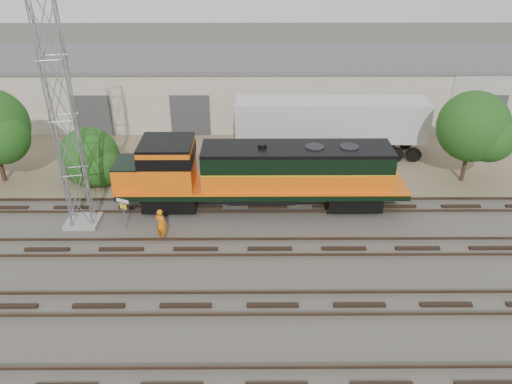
{
  "coord_description": "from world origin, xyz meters",
  "views": [
    {
      "loc": [
        -0.86,
        -20.64,
        15.61
      ],
      "look_at": [
        -0.73,
        4.0,
        2.2
      ],
      "focal_mm": 35.0,
      "sensor_mm": 36.0,
      "label": 1
    }
  ],
  "objects_px": {
    "semi_trailer": "(335,121)",
    "signal_tower": "(64,122)",
    "locomotive": "(257,173)"
  },
  "relations": [
    {
      "from": "semi_trailer",
      "to": "signal_tower",
      "type": "bearing_deg",
      "value": -148.08
    },
    {
      "from": "locomotive",
      "to": "signal_tower",
      "type": "relative_size",
      "value": 1.35
    },
    {
      "from": "signal_tower",
      "to": "semi_trailer",
      "type": "relative_size",
      "value": 0.92
    },
    {
      "from": "locomotive",
      "to": "semi_trailer",
      "type": "height_order",
      "value": "locomotive"
    },
    {
      "from": "semi_trailer",
      "to": "locomotive",
      "type": "bearing_deg",
      "value": -125.06
    },
    {
      "from": "signal_tower",
      "to": "semi_trailer",
      "type": "height_order",
      "value": "signal_tower"
    },
    {
      "from": "locomotive",
      "to": "semi_trailer",
      "type": "bearing_deg",
      "value": 54.03
    },
    {
      "from": "locomotive",
      "to": "semi_trailer",
      "type": "relative_size",
      "value": 1.24
    },
    {
      "from": "locomotive",
      "to": "semi_trailer",
      "type": "xyz_separation_m",
      "value": [
        5.8,
        7.99,
        0.31
      ]
    },
    {
      "from": "locomotive",
      "to": "signal_tower",
      "type": "xyz_separation_m",
      "value": [
        -10.22,
        -1.64,
        3.86
      ]
    }
  ]
}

